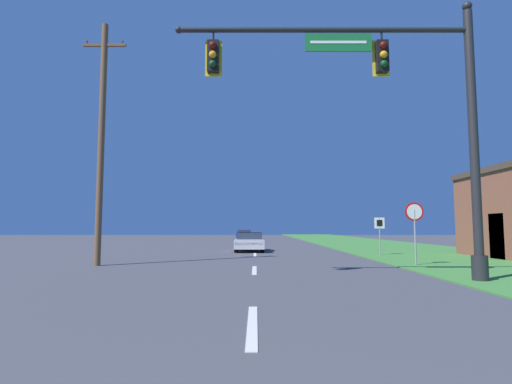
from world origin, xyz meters
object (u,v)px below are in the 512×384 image
(car_ahead, at_px, (250,242))
(utility_pole_near, at_px, (103,138))
(signal_mast, at_px, (402,108))
(route_sign_post, at_px, (381,227))
(far_car, at_px, (245,235))
(stop_sign, at_px, (416,219))

(car_ahead, bearing_deg, utility_pole_near, -121.35)
(utility_pole_near, bearing_deg, signal_mast, -24.04)
(car_ahead, relative_size, route_sign_post, 2.17)
(far_car, xyz_separation_m, stop_sign, (7.85, -32.96, 1.26))
(route_sign_post, bearing_deg, utility_pole_near, -156.16)
(signal_mast, distance_m, car_ahead, 15.88)
(utility_pole_near, bearing_deg, car_ahead, 58.65)
(stop_sign, relative_size, route_sign_post, 1.23)
(far_car, distance_m, utility_pole_near, 33.63)
(signal_mast, xyz_separation_m, route_sign_post, (2.54, 10.57, -3.49))
(car_ahead, bearing_deg, signal_mast, -72.11)
(signal_mast, distance_m, route_sign_post, 11.42)
(route_sign_post, bearing_deg, stop_sign, -93.71)
(route_sign_post, height_order, utility_pole_near, utility_pole_near)
(signal_mast, bearing_deg, far_car, 98.59)
(car_ahead, relative_size, far_car, 0.94)
(far_car, relative_size, stop_sign, 1.86)
(utility_pole_near, bearing_deg, route_sign_post, 23.84)
(signal_mast, relative_size, car_ahead, 2.04)
(stop_sign, height_order, utility_pole_near, utility_pole_near)
(stop_sign, bearing_deg, signal_mast, -114.49)
(far_car, distance_m, stop_sign, 33.90)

